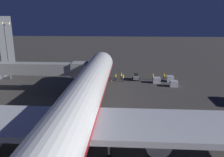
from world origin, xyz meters
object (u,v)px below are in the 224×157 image
Objects in this scene: pushback_tug at (136,77)px; ground_crew_by_tug at (164,76)px; apron_floodlight_mast at (7,46)px; baggage_container_spare at (157,80)px; ground_crew_under_port_wing at (123,78)px; ground_crew_marshaller_fwd at (153,76)px; ground_crew_by_belt_loader at (115,77)px; ground_crew_walking_aft at (121,76)px; jet_bridge at (49,69)px; airliner_at_gate at (76,112)px; baggage_container_mid_row at (174,84)px; traffic_cone_nose_starboard at (95,80)px; traffic_cone_nose_port at (111,80)px; baggage_container_near_belt at (170,79)px.

ground_crew_by_tug is (-7.69, -1.18, 0.19)m from pushback_tug.
baggage_container_spare is (-39.39, 1.48, -8.23)m from apron_floodlight_mast.
ground_crew_under_port_wing is at bearing -4.71° from baggage_container_spare.
ground_crew_marshaller_fwd is 1.01× the size of ground_crew_by_tug.
ground_crew_marshaller_fwd is (-10.04, -1.02, -0.05)m from ground_crew_by_belt_loader.
ground_crew_marshaller_fwd is at bearing 178.84° from ground_crew_walking_aft.
jet_bridge is at bearing 31.10° from ground_crew_under_port_wing.
airliner_at_gate is 24.15× the size of pushback_tug.
pushback_tug is 1.53× the size of ground_crew_under_port_wing.
airliner_at_gate is at bearing 58.47° from baggage_container_mid_row.
traffic_cone_nose_starboard is at bearing 17.57° from ground_crew_walking_aft.
apron_floodlight_mast is 8.20× the size of ground_crew_walking_aft.
ground_crew_under_port_wing is at bearing -16.14° from baggage_container_mid_row.
pushback_tug is 7.78m from ground_crew_by_tug.
ground_crew_marshaller_fwd is 11.29m from traffic_cone_nose_port.
baggage_container_mid_row is 3.29× the size of traffic_cone_nose_port.
ground_crew_by_belt_loader is at bearing -9.46° from baggage_container_spare.
ground_crew_marshaller_fwd is at bearing -165.32° from ground_crew_under_port_wing.
pushback_tug is 1.51× the size of baggage_container_mid_row.
ground_crew_by_belt_loader reaches higher than ground_crew_by_tug.
baggage_container_mid_row is 14.18m from ground_crew_walking_aft.
apron_floodlight_mast reaches higher than ground_crew_under_port_wing.
jet_bridge is at bearing 144.46° from apron_floodlight_mast.
ground_crew_marshaller_fwd is at bearing -52.33° from baggage_container_mid_row.
ground_crew_under_port_wing reaches higher than baggage_container_mid_row.
ground_crew_under_port_wing is at bearing 179.48° from traffic_cone_nose_starboard.
ground_crew_walking_aft is at bearing -7.30° from pushback_tug.
ground_crew_by_belt_loader reaches higher than baggage_container_near_belt.
ground_crew_walking_aft is (11.64, 0.67, 0.05)m from ground_crew_by_tug.
airliner_at_gate is 35.19× the size of ground_crew_by_belt_loader.
ground_crew_by_tug is (-3.09, -0.85, -0.01)m from ground_crew_marshaller_fwd.
apron_floodlight_mast is (14.68, -10.49, 3.59)m from jet_bridge.
baggage_container_near_belt reaches higher than baggage_container_spare.
ground_crew_under_port_wing is (-2.06, 1.07, -0.05)m from ground_crew_by_belt_loader.
airliner_at_gate is at bearing 93.88° from traffic_cone_nose_starboard.
jet_bridge reaches higher than ground_crew_marshaller_fwd.
ground_crew_marshaller_fwd reaches higher than baggage_container_spare.
ground_crew_by_belt_loader is at bearing -1.31° from baggage_container_near_belt.
pushback_tug is 6.72m from traffic_cone_nose_port.
baggage_container_spare is 1.05× the size of ground_crew_under_port_wing.
pushback_tug is 1.53× the size of ground_crew_marshaller_fwd.
ground_crew_under_port_wing is at bearing 14.68° from ground_crew_marshaller_fwd.
traffic_cone_nose_starboard is at bearing -86.12° from airliner_at_gate.
traffic_cone_nose_port is at bearing 14.61° from pushback_tug.
airliner_at_gate is at bearing 68.91° from ground_crew_marshaller_fwd.
ground_crew_marshaller_fwd is (4.37, -5.67, 0.24)m from baggage_container_mid_row.
baggage_container_spare is at bearing 170.54° from ground_crew_by_belt_loader.
airliner_at_gate is at bearing 62.07° from baggage_container_near_belt.
ground_crew_under_port_wing is (-5.30, -32.34, -4.29)m from airliner_at_gate.
ground_crew_by_tug is 11.66m from ground_crew_walking_aft.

